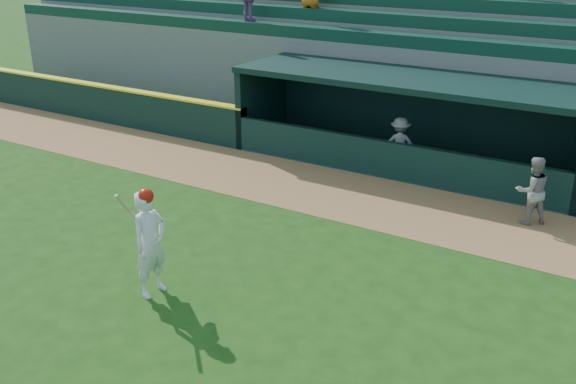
% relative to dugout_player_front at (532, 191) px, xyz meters
% --- Properties ---
extents(ground, '(120.00, 120.00, 0.00)m').
position_rel_dugout_player_front_xyz_m(ground, '(-3.80, -5.54, -0.77)').
color(ground, '#1D4411').
rests_on(ground, ground).
extents(warning_track, '(40.00, 3.00, 0.01)m').
position_rel_dugout_player_front_xyz_m(warning_track, '(-3.80, -0.64, -0.76)').
color(warning_track, '#98683C').
rests_on(warning_track, ground).
extents(field_wall_left, '(15.50, 0.30, 1.20)m').
position_rel_dugout_player_front_xyz_m(field_wall_left, '(-16.05, 1.01, -0.17)').
color(field_wall_left, black).
rests_on(field_wall_left, ground).
extents(wall_stripe_left, '(15.50, 0.32, 0.06)m').
position_rel_dugout_player_front_xyz_m(wall_stripe_left, '(-16.05, 1.01, 0.46)').
color(wall_stripe_left, yellow).
rests_on(wall_stripe_left, field_wall_left).
extents(dugout_player_front, '(0.94, 0.92, 1.53)m').
position_rel_dugout_player_front_xyz_m(dugout_player_front, '(0.00, 0.00, 0.00)').
color(dugout_player_front, gray).
rests_on(dugout_player_front, ground).
extents(dugout_player_inside, '(1.07, 0.84, 1.46)m').
position_rel_dugout_player_front_xyz_m(dugout_player_inside, '(-3.75, 1.71, -0.04)').
color(dugout_player_inside, '#A0A09B').
rests_on(dugout_player_inside, ground).
extents(dugout, '(9.40, 2.80, 2.46)m').
position_rel_dugout_player_front_xyz_m(dugout, '(-3.80, 2.47, 0.59)').
color(dugout, slate).
rests_on(dugout, ground).
extents(stands, '(34.50, 6.25, 7.54)m').
position_rel_dugout_player_front_xyz_m(stands, '(-3.79, 7.04, 1.63)').
color(stands, slate).
rests_on(stands, ground).
extents(batter_at_plate, '(0.51, 0.85, 2.00)m').
position_rel_dugout_player_front_xyz_m(batter_at_plate, '(-5.04, -6.50, 0.22)').
color(batter_at_plate, white).
rests_on(batter_at_plate, ground).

